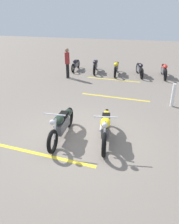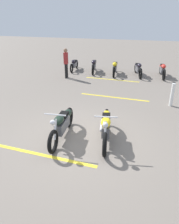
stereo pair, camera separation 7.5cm
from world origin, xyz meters
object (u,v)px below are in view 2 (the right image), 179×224
object	(u,v)px
motorcycle_dark_foreground	(62,124)
motorcycle_row_right	(94,65)
motorcycle_row_far_left	(162,69)
bollard_post	(172,95)
motorcycle_row_left	(138,68)
bystander_near_row	(66,62)
motorcycle_row_center	(115,67)
motorcycle_row_far_right	(74,64)
motorcycle_bright_foreground	(106,126)

from	to	relation	value
motorcycle_dark_foreground	motorcycle_row_right	xyz separation A→B (m)	(8.42, 1.44, -0.01)
motorcycle_dark_foreground	motorcycle_row_right	world-z (taller)	motorcycle_dark_foreground
motorcycle_row_far_left	bollard_post	size ratio (longest dim) A/B	2.26
motorcycle_row_left	bystander_near_row	size ratio (longest dim) A/B	1.21
motorcycle_dark_foreground	motorcycle_row_center	world-z (taller)	motorcycle_dark_foreground
motorcycle_row_far_right	bollard_post	distance (m)	7.86
motorcycle_row_left	motorcycle_row_center	distance (m)	1.45
motorcycle_row_right	bystander_near_row	size ratio (longest dim) A/B	1.26
motorcycle_row_left	motorcycle_row_far_right	xyz separation A→B (m)	(0.18, 4.34, -0.04)
motorcycle_row_far_left	motorcycle_row_right	xyz separation A→B (m)	(-0.06, 4.35, 0.01)
motorcycle_row_left	bystander_near_row	xyz separation A→B (m)	(-1.87, 4.06, 0.53)
motorcycle_row_center	bystander_near_row	world-z (taller)	bystander_near_row
motorcycle_row_left	motorcycle_row_center	xyz separation A→B (m)	(-0.15, 1.44, 0.01)
motorcycle_row_left	bollard_post	bearing A→B (deg)	5.46
motorcycle_row_center	motorcycle_row_far_right	bearing A→B (deg)	-103.65
bollard_post	motorcycle_row_right	bearing A→B (deg)	44.96
motorcycle_row_left	motorcycle_row_far_right	size ratio (longest dim) A/B	1.06
motorcycle_row_center	bystander_near_row	distance (m)	3.18
motorcycle_row_center	motorcycle_row_right	distance (m)	1.47
motorcycle_row_far_right	bystander_near_row	distance (m)	2.15
motorcycle_dark_foreground	motorcycle_row_left	world-z (taller)	motorcycle_dark_foreground
motorcycle_dark_foreground	bystander_near_row	xyz separation A→B (m)	(6.49, 2.61, 0.51)
motorcycle_bright_foreground	motorcycle_row_left	bearing A→B (deg)	167.47
motorcycle_bright_foreground	motorcycle_dark_foreground	xyz separation A→B (m)	(-0.27, 1.30, 0.00)
motorcycle_row_left	motorcycle_row_right	distance (m)	2.89
motorcycle_dark_foreground	motorcycle_row_center	size ratio (longest dim) A/B	1.01
motorcycle_row_far_left	motorcycle_row_far_right	world-z (taller)	motorcycle_row_far_left
motorcycle_dark_foreground	motorcycle_row_right	size ratio (longest dim) A/B	1.01
motorcycle_dark_foreground	motorcycle_row_far_left	distance (m)	8.96
motorcycle_row_left	motorcycle_row_center	world-z (taller)	motorcycle_row_center
motorcycle_row_center	bystander_near_row	bearing A→B (deg)	-63.72
motorcycle_row_center	bollard_post	size ratio (longest dim) A/B	2.28
bystander_near_row	bollard_post	xyz separation A→B (m)	(-2.81, -5.90, -0.49)
motorcycle_row_center	bystander_near_row	xyz separation A→B (m)	(-1.72, 2.62, 0.52)
bystander_near_row	motorcycle_row_right	bearing A→B (deg)	58.67
motorcycle_row_center	motorcycle_row_right	world-z (taller)	motorcycle_row_right
motorcycle_dark_foreground	bollard_post	bearing A→B (deg)	132.15
motorcycle_row_left	motorcycle_row_far_right	bearing A→B (deg)	-108.42
motorcycle_row_far_left	motorcycle_row_right	world-z (taller)	motorcycle_row_right
motorcycle_row_right	bollard_post	world-z (taller)	bollard_post
motorcycle_bright_foreground	motorcycle_row_center	distance (m)	8.04
bystander_near_row	bollard_post	distance (m)	6.55
motorcycle_row_right	motorcycle_row_far_left	bearing A→B (deg)	79.14
motorcycle_row_far_left	motorcycle_row_left	size ratio (longest dim) A/B	1.04
motorcycle_bright_foreground	motorcycle_dark_foreground	world-z (taller)	same
motorcycle_row_far_left	motorcycle_row_far_right	xyz separation A→B (m)	(0.07, 5.79, -0.04)
motorcycle_bright_foreground	motorcycle_row_far_left	bearing A→B (deg)	157.45
motorcycle_dark_foreground	motorcycle_row_far_right	size ratio (longest dim) A/B	1.12
motorcycle_row_far_left	motorcycle_row_left	distance (m)	1.46
motorcycle_bright_foreground	motorcycle_row_far_right	size ratio (longest dim) A/B	1.11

